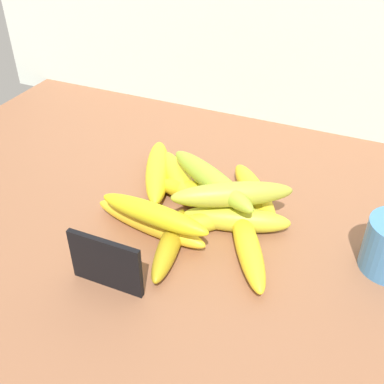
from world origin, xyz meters
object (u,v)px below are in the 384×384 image
(banana_2, at_px, (254,192))
(banana_7, at_px, (151,224))
(banana_1, at_px, (248,246))
(banana_5, at_px, (157,171))
(banana_8, at_px, (236,219))
(banana_4, at_px, (212,196))
(chalkboard_sign, at_px, (105,264))
(banana_10, at_px, (212,180))
(banana_0, at_px, (170,243))
(banana_11, at_px, (154,214))
(banana_3, at_px, (178,177))
(banana_6, at_px, (206,221))
(banana_9, at_px, (231,196))

(banana_2, bearing_deg, banana_7, -130.71)
(banana_1, bearing_deg, banana_5, 149.99)
(banana_8, bearing_deg, banana_4, 144.67)
(banana_2, xyz_separation_m, banana_8, (-0.00, -0.08, 0.00))
(chalkboard_sign, height_order, banana_8, chalkboard_sign)
(banana_1, distance_m, banana_5, 0.25)
(banana_5, height_order, banana_7, banana_5)
(banana_2, bearing_deg, banana_8, -92.18)
(banana_1, height_order, banana_10, banana_10)
(banana_0, relative_size, banana_8, 0.96)
(banana_11, bearing_deg, banana_0, -23.98)
(banana_5, xyz_separation_m, banana_10, (0.12, -0.04, 0.04))
(banana_2, height_order, banana_5, banana_5)
(chalkboard_sign, bearing_deg, banana_3, 92.04)
(chalkboard_sign, bearing_deg, banana_5, 101.28)
(banana_0, relative_size, banana_11, 0.88)
(banana_5, bearing_deg, banana_4, -15.07)
(banana_0, xyz_separation_m, banana_4, (0.02, 0.13, 0.00))
(banana_8, relative_size, banana_10, 0.83)
(banana_6, distance_m, banana_9, 0.06)
(banana_0, bearing_deg, banana_10, 81.62)
(banana_9, xyz_separation_m, banana_11, (-0.10, -0.08, -0.01))
(banana_1, xyz_separation_m, banana_9, (-0.05, 0.06, 0.04))
(banana_3, height_order, banana_4, same)
(banana_8, bearing_deg, banana_0, -129.53)
(banana_2, relative_size, banana_4, 0.82)
(banana_5, relative_size, banana_10, 0.97)
(banana_0, bearing_deg, banana_8, 50.47)
(banana_10, bearing_deg, banana_4, 95.66)
(banana_2, bearing_deg, banana_10, -138.51)
(banana_0, relative_size, banana_6, 1.01)
(chalkboard_sign, bearing_deg, banana_11, 80.36)
(banana_4, height_order, banana_6, banana_4)
(banana_7, distance_m, banana_9, 0.14)
(banana_5, relative_size, banana_9, 1.03)
(chalkboard_sign, distance_m, banana_9, 0.22)
(banana_0, xyz_separation_m, banana_10, (0.02, 0.12, 0.05))
(banana_0, bearing_deg, chalkboard_sign, -118.82)
(banana_2, relative_size, banana_6, 1.04)
(banana_8, height_order, banana_11, banana_11)
(chalkboard_sign, height_order, banana_4, chalkboard_sign)
(banana_0, height_order, banana_9, banana_9)
(banana_4, height_order, banana_5, same)
(banana_9, bearing_deg, banana_10, 148.28)
(banana_1, xyz_separation_m, banana_11, (-0.14, -0.02, 0.03))
(banana_1, bearing_deg, banana_2, 103.47)
(banana_6, distance_m, banana_11, 0.09)
(banana_9, bearing_deg, chalkboard_sign, -121.13)
(chalkboard_sign, bearing_deg, banana_2, 64.28)
(banana_2, height_order, banana_4, banana_4)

